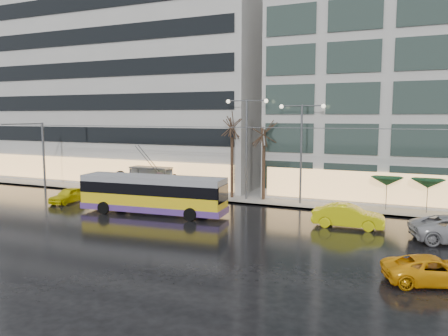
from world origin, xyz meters
The scene contains 19 objects.
ground centered at (0.00, 0.00, 0.00)m, with size 140.00×140.00×0.00m, color black.
sidewalk centered at (2.00, 14.00, 0.07)m, with size 80.00×10.00×0.15m, color gray.
kerb centered at (2.00, 9.05, 0.07)m, with size 80.00×0.10×0.15m, color slate.
building_left centered at (-16.00, 19.00, 11.15)m, with size 34.00×14.00×22.00m, color #A9A7A1.
trolleybus centered at (-2.82, 2.69, 1.48)m, with size 11.92×4.86×5.45m.
catenary centered at (1.00, 7.94, 4.25)m, with size 42.24×5.12×7.00m.
bus_shelter centered at (-8.38, 10.69, 1.96)m, with size 4.20×1.60×2.51m.
street_lamp_near centered at (2.00, 10.80, 5.99)m, with size 3.96×0.36×9.03m.
street_lamp_far centered at (7.00, 10.80, 5.71)m, with size 3.96×0.36×8.53m.
tree_a centered at (0.50, 11.00, 7.09)m, with size 3.20×3.20×8.40m.
tree_b centered at (3.50, 11.20, 6.40)m, with size 3.20×3.20×7.70m.
parasol_a centered at (14.00, 11.00, 2.45)m, with size 2.50×2.50×2.65m.
parasol_b centered at (17.00, 11.00, 2.45)m, with size 2.50×2.50×2.65m.
taxi_a centered at (-12.18, 3.60, 0.67)m, with size 1.58×3.92×1.33m, color yellow.
taxi_b centered at (11.89, 4.47, 0.80)m, with size 1.69×4.86×1.60m, color #D0CB0A.
taxi_c centered at (16.93, -4.53, 0.63)m, with size 2.10×4.56×1.27m, color #F7A40D.
pedestrian_a centered at (-6.34, 9.40, 1.60)m, with size 1.00×1.02×2.19m.
pedestrian_b centered at (-5.57, 10.85, 1.10)m, with size 1.16×1.09×1.89m.
pedestrian_c centered at (-11.12, 9.68, 1.26)m, with size 1.19×1.08×2.11m.
Camera 1 is at (15.70, -26.11, 7.67)m, focal length 35.00 mm.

